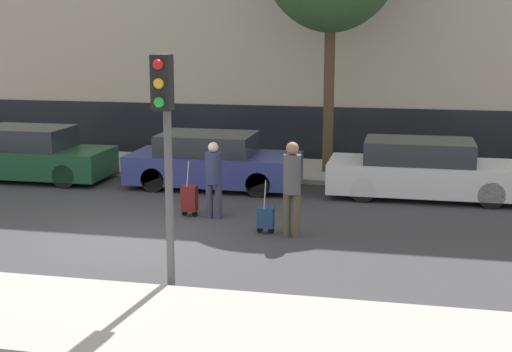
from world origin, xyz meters
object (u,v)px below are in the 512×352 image
(parked_car_1, at_px, (212,162))
(traffic_light, at_px, (165,125))
(pedestrian_left, at_px, (213,176))
(parked_car_2, at_px, (424,170))
(parked_car_0, at_px, (32,155))
(trolley_left, at_px, (189,198))
(pedestrian_right, at_px, (292,183))
(trolley_right, at_px, (266,218))
(parked_bicycle, at_px, (392,161))

(parked_car_1, distance_m, traffic_light, 7.46)
(parked_car_1, distance_m, pedestrian_left, 3.05)
(parked_car_1, distance_m, parked_car_2, 5.17)
(parked_car_0, xyz_separation_m, parked_car_1, (4.89, 0.14, -0.01))
(trolley_left, height_order, pedestrian_right, pedestrian_right)
(pedestrian_left, distance_m, trolley_right, 1.66)
(parked_car_1, height_order, trolley_right, parked_car_1)
(trolley_right, bearing_deg, parked_car_1, 119.20)
(trolley_left, bearing_deg, pedestrian_left, -4.34)
(trolley_left, distance_m, pedestrian_right, 2.67)
(parked_car_0, xyz_separation_m, traffic_light, (6.16, -6.96, 1.89))
(trolley_right, bearing_deg, parked_car_2, 50.91)
(parked_car_1, bearing_deg, trolley_left, -84.27)
(parked_car_2, height_order, pedestrian_right, pedestrian_right)
(parked_car_1, height_order, traffic_light, traffic_light)
(parked_car_2, relative_size, traffic_light, 1.28)
(trolley_right, bearing_deg, trolley_left, 153.50)
(parked_car_0, xyz_separation_m, trolley_right, (7.01, -3.66, -0.34))
(parked_car_0, bearing_deg, parked_car_2, 0.55)
(trolley_right, distance_m, traffic_light, 4.08)
(trolley_left, xyz_separation_m, parked_bicycle, (4.09, 4.81, 0.10))
(pedestrian_left, bearing_deg, parked_car_0, 158.44)
(parked_car_2, bearing_deg, trolley_right, -129.09)
(trolley_right, xyz_separation_m, parked_bicycle, (2.26, 5.73, 0.18))
(parked_car_2, xyz_separation_m, traffic_light, (-3.90, -7.06, 1.90))
(pedestrian_left, relative_size, trolley_right, 1.54)
(pedestrian_right, bearing_deg, pedestrian_left, 164.65)
(trolley_left, bearing_deg, parked_car_1, 95.73)
(parked_car_2, distance_m, trolley_left, 5.65)
(parked_car_1, xyz_separation_m, parked_car_2, (5.17, -0.04, 0.00))
(pedestrian_left, xyz_separation_m, trolley_left, (-0.55, 0.04, -0.53))
(parked_car_2, distance_m, traffic_light, 8.29)
(pedestrian_left, distance_m, trolley_left, 0.76)
(pedestrian_right, relative_size, parked_bicycle, 1.04)
(parked_car_0, distance_m, pedestrian_right, 8.45)
(trolley_left, bearing_deg, pedestrian_right, -23.73)
(parked_car_2, relative_size, trolley_left, 3.78)
(parked_car_1, height_order, parked_bicycle, parked_car_1)
(trolley_right, xyz_separation_m, traffic_light, (-0.85, -3.31, 2.23))
(parked_car_1, bearing_deg, parked_bicycle, 23.82)
(parked_car_0, xyz_separation_m, parked_bicycle, (9.26, 2.07, -0.16))
(pedestrian_right, relative_size, trolley_right, 1.75)
(pedestrian_right, xyz_separation_m, trolley_right, (-0.53, 0.13, -0.74))
(pedestrian_left, bearing_deg, trolley_right, -29.80)
(trolley_right, distance_m, parked_bicycle, 6.16)
(parked_car_2, bearing_deg, parked_car_0, -179.45)
(parked_bicycle, bearing_deg, parked_car_0, -167.40)
(pedestrian_right, height_order, parked_bicycle, pedestrian_right)
(trolley_left, distance_m, trolley_right, 2.05)
(parked_car_1, height_order, pedestrian_right, pedestrian_right)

